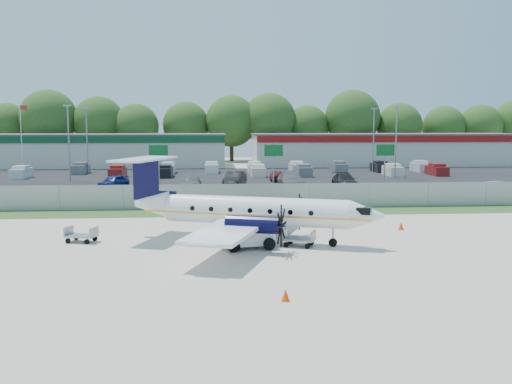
{
  "coord_description": "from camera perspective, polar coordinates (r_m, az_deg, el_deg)",
  "views": [
    {
      "loc": [
        -2.9,
        -31.79,
        6.84
      ],
      "look_at": [
        0.0,
        6.0,
        2.3
      ],
      "focal_mm": 40.0,
      "sensor_mm": 36.0,
      "label": 1
    }
  ],
  "objects": [
    {
      "name": "parking_lot",
      "position": [
        72.18,
        -2.07,
        1.39
      ],
      "size": [
        170.0,
        32.0,
        0.02
      ],
      "primitive_type": "cube",
      "color": "black",
      "rests_on": "ground"
    },
    {
      "name": "pushback_tug",
      "position": [
        31.67,
        -0.68,
        -4.3
      ],
      "size": [
        3.12,
        2.55,
        1.52
      ],
      "color": "white",
      "rests_on": "ground"
    },
    {
      "name": "access_road",
      "position": [
        51.33,
        -1.11,
        -0.82
      ],
      "size": [
        170.0,
        8.0,
        0.02
      ],
      "primitive_type": "cube",
      "color": "black",
      "rests_on": "ground"
    },
    {
      "name": "parked_car_b",
      "position": [
        61.47,
        -6.41,
        0.4
      ],
      "size": [
        1.93,
        4.53,
        1.3
      ],
      "primitive_type": "imported",
      "rotation": [
        0.0,
        0.0,
        -0.02
      ],
      "color": "#595B5E",
      "rests_on": "ground"
    },
    {
      "name": "road_car_east",
      "position": [
        56.43,
        23.28,
        -0.69
      ],
      "size": [
        6.56,
        4.28,
        1.68
      ],
      "primitive_type": "imported",
      "rotation": [
        0.0,
        0.0,
        1.84
      ],
      "color": "beige",
      "rests_on": "ground"
    },
    {
      "name": "flagpole_east",
      "position": [
        91.21,
        -22.39,
        5.56
      ],
      "size": [
        1.06,
        0.12,
        10.0
      ],
      "color": "white",
      "rests_on": "ground"
    },
    {
      "name": "road_car_west",
      "position": [
        51.53,
        -17.93,
        -1.13
      ],
      "size": [
        5.52,
        3.51,
        1.49
      ],
      "primitive_type": "imported",
      "rotation": [
        0.0,
        0.0,
        1.27
      ],
      "color": "beige",
      "rests_on": "ground"
    },
    {
      "name": "cone_port_wing",
      "position": [
        22.49,
        2.97,
        -10.27
      ],
      "size": [
        0.34,
        0.34,
        0.48
      ],
      "color": "#F84407",
      "rests_on": "ground"
    },
    {
      "name": "baggage_cart_far",
      "position": [
        32.18,
        4.32,
        -4.69
      ],
      "size": [
        2.0,
        1.63,
        0.91
      ],
      "color": "gray",
      "rests_on": "ground"
    },
    {
      "name": "parked_car_c",
      "position": [
        62.09,
        -2.13,
        0.5
      ],
      "size": [
        2.91,
        5.39,
        1.69
      ],
      "primitive_type": "imported",
      "rotation": [
        0.0,
        0.0,
        -0.23
      ],
      "color": "black",
      "rests_on": "ground"
    },
    {
      "name": "parked_car_e",
      "position": [
        62.24,
        8.81,
        0.44
      ],
      "size": [
        2.32,
        5.32,
        1.52
      ],
      "primitive_type": "imported",
      "rotation": [
        0.0,
        0.0,
        -0.04
      ],
      "color": "black",
      "rests_on": "ground"
    },
    {
      "name": "grass_verge",
      "position": [
        44.42,
        -0.59,
        -2.02
      ],
      "size": [
        170.0,
        4.0,
        0.02
      ],
      "primitive_type": "cube",
      "color": "#2D561E",
      "rests_on": "ground"
    },
    {
      "name": "road_car_mid",
      "position": [
        52.69,
        0.56,
        -0.63
      ],
      "size": [
        4.09,
        2.66,
        1.3
      ],
      "primitive_type": "imported",
      "rotation": [
        0.0,
        0.0,
        -1.9
      ],
      "color": "silver",
      "rests_on": "ground"
    },
    {
      "name": "parked_car_g",
      "position": [
        68.29,
        2.07,
        1.07
      ],
      "size": [
        1.68,
        3.9,
        1.31
      ],
      "primitive_type": "imported",
      "rotation": [
        0.0,
        0.0,
        3.11
      ],
      "color": "maroon",
      "rests_on": "ground"
    },
    {
      "name": "tree_line",
      "position": [
        106.05,
        -2.82,
        3.12
      ],
      "size": [
        112.0,
        6.0,
        14.0
      ],
      "primitive_type": null,
      "color": "#284C16",
      "rests_on": "ground"
    },
    {
      "name": "light_pole_sw",
      "position": [
        81.62,
        -16.56,
        5.42
      ],
      "size": [
        0.9,
        0.35,
        9.09
      ],
      "color": "gray",
      "rests_on": "ground"
    },
    {
      "name": "cone_starboard_wing",
      "position": [
        46.31,
        3.01,
        -1.38
      ],
      "size": [
        0.35,
        0.35,
        0.49
      ],
      "color": "#F84407",
      "rests_on": "ground"
    },
    {
      "name": "building_east",
      "position": [
        98.22,
        12.76,
        4.2
      ],
      "size": [
        44.4,
        12.4,
        5.24
      ],
      "color": "beige",
      "rests_on": "ground"
    },
    {
      "name": "parked_car_d",
      "position": [
        61.52,
        3.46,
        0.43
      ],
      "size": [
        2.55,
        5.89,
        1.69
      ],
      "primitive_type": "imported",
      "rotation": [
        0.0,
        0.0,
        0.03
      ],
      "color": "#595B5E",
      "rests_on": "ground"
    },
    {
      "name": "building_west",
      "position": [
        96.21,
        -17.1,
        4.02
      ],
      "size": [
        46.4,
        12.4,
        5.24
      ],
      "color": "beige",
      "rests_on": "ground"
    },
    {
      "name": "cone_nose",
      "position": [
        38.25,
        14.3,
        -3.3
      ],
      "size": [
        0.38,
        0.38,
        0.54
      ],
      "color": "#F84407",
      "rests_on": "ground"
    },
    {
      "name": "baggage_cart_near",
      "position": [
        34.7,
        -17.07,
        -4.14
      ],
      "size": [
        1.93,
        1.47,
        0.9
      ],
      "color": "gray",
      "rests_on": "ground"
    },
    {
      "name": "light_pole_se",
      "position": [
        83.03,
        11.68,
        5.58
      ],
      "size": [
        0.9,
        0.35,
        9.09
      ],
      "color": "gray",
      "rests_on": "ground"
    },
    {
      "name": "ground",
      "position": [
        32.65,
        0.81,
        -5.26
      ],
      "size": [
        170.0,
        170.0,
        0.0
      ],
      "primitive_type": "plane",
      "color": "beige",
      "rests_on": "ground"
    },
    {
      "name": "perimeter_fence",
      "position": [
        46.26,
        -0.76,
        -0.42
      ],
      "size": [
        120.0,
        0.06,
        1.99
      ],
      "color": "gray",
      "rests_on": "ground"
    },
    {
      "name": "aircraft",
      "position": [
        32.96,
        -0.58,
        -1.88
      ],
      "size": [
        15.58,
        15.17,
        4.79
      ],
      "color": "white",
      "rests_on": "ground"
    },
    {
      "name": "far_parking_rows",
      "position": [
        77.15,
        -2.22,
        1.73
      ],
      "size": [
        56.0,
        10.0,
        1.6
      ],
      "primitive_type": null,
      "color": "gray",
      "rests_on": "ground"
    },
    {
      "name": "light_pole_ne",
      "position": [
        73.47,
        13.84,
        5.38
      ],
      "size": [
        0.9,
        0.35,
        9.09
      ],
      "color": "gray",
      "rests_on": "ground"
    },
    {
      "name": "sign_left",
      "position": [
        55.03,
        -9.71,
        3.37
      ],
      "size": [
        1.8,
        0.26,
        5.0
      ],
      "color": "gray",
      "rests_on": "ground"
    },
    {
      "name": "light_pole_nw",
      "position": [
        71.88,
        -18.23,
        5.2
      ],
      "size": [
        0.9,
        0.35,
        9.09
      ],
      "color": "gray",
      "rests_on": "ground"
    },
    {
      "name": "parked_car_f",
      "position": [
        68.16,
        -10.85,
        0.95
      ],
      "size": [
        3.48,
        5.35,
        1.44
      ],
      "primitive_type": "imported",
      "rotation": [
        0.0,
        0.0,
        3.46
      ],
      "color": "black",
      "rests_on": "ground"
    },
    {
      "name": "sign_mid",
      "position": [
        55.11,
        1.77,
        3.47
      ],
      "size": [
        1.8,
        0.26,
        5.0
      ],
      "color": "gray",
      "rests_on": "ground"
    },
    {
      "name": "sign_right",
      "position": [
        57.34,
        12.78,
        3.43
      ],
      "size": [
        1.8,
        0.26,
        5.0
      ],
      "color": "gray",
      "rests_on": "ground"
    },
    {
      "name": "parked_car_a",
      "position": [
        62.62,
        -14.05,
        0.35
      ],
      "size": [
        3.22,
        4.53,
        1.43
      ],
      "primitive_type": "imported",
      "rotation": [
        0.0,
        0.0,
        -0.41
      ],
      "color": "navy",
      "rests_on": "ground"
    }
  ]
}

